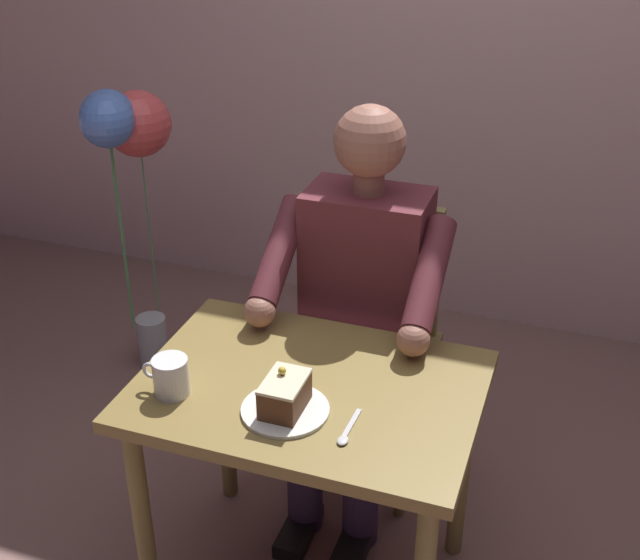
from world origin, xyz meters
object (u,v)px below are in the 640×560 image
object	(u,v)px
cake_slice	(285,394)
coffee_cup	(170,376)
seated_person	(358,312)
dessert_spoon	(347,432)
dining_table	(309,417)
balloon_display	(126,146)
chair	(372,330)

from	to	relation	value
cake_slice	coffee_cup	size ratio (longest dim) A/B	1.09
coffee_cup	seated_person	bearing A→B (deg)	-118.31
cake_slice	dessert_spoon	xyz separation A→B (m)	(-0.17, 0.03, -0.05)
dining_table	cake_slice	distance (m)	0.20
coffee_cup	balloon_display	world-z (taller)	balloon_display
seated_person	balloon_display	distance (m)	1.11
dining_table	coffee_cup	xyz separation A→B (m)	(0.31, 0.15, 0.16)
dining_table	cake_slice	xyz separation A→B (m)	(0.01, 0.12, 0.16)
seated_person	chair	bearing A→B (deg)	-90.00
coffee_cup	balloon_display	bearing A→B (deg)	-54.77
dining_table	seated_person	xyz separation A→B (m)	(0.00, -0.43, 0.08)
chair	coffee_cup	distance (m)	0.84
seated_person	balloon_display	world-z (taller)	seated_person
cake_slice	coffee_cup	distance (m)	0.30
cake_slice	dessert_spoon	bearing A→B (deg)	169.73
balloon_display	dining_table	bearing A→B (deg)	140.27
seated_person	coffee_cup	size ratio (longest dim) A/B	10.29
chair	cake_slice	distance (m)	0.76
dessert_spoon	coffee_cup	bearing A→B (deg)	-0.86
dessert_spoon	balloon_display	world-z (taller)	balloon_display
chair	cake_slice	bearing A→B (deg)	88.81
seated_person	cake_slice	xyz separation A→B (m)	(0.01, 0.55, 0.08)
chair	seated_person	xyz separation A→B (m)	(0.00, 0.17, 0.16)
dining_table	balloon_display	distance (m)	1.35
dining_table	chair	xyz separation A→B (m)	(0.00, -0.60, -0.09)
chair	coffee_cup	size ratio (longest dim) A/B	7.32
seated_person	dessert_spoon	xyz separation A→B (m)	(-0.15, 0.58, 0.03)
coffee_cup	balloon_display	distance (m)	1.22
cake_slice	seated_person	bearing A→B (deg)	-91.55
chair	cake_slice	size ratio (longest dim) A/B	6.74
dining_table	cake_slice	world-z (taller)	cake_slice
coffee_cup	dessert_spoon	distance (m)	0.46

